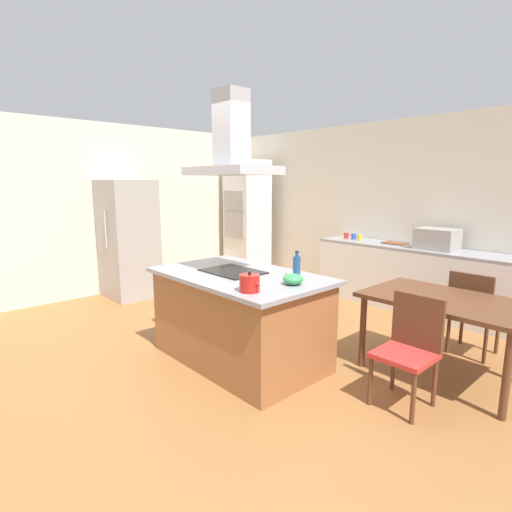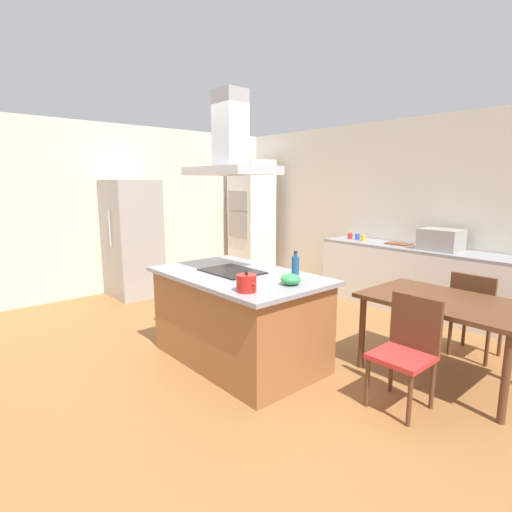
% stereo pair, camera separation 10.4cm
% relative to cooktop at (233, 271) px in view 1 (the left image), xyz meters
% --- Properties ---
extents(ground, '(16.00, 16.00, 0.00)m').
position_rel_cooktop_xyz_m(ground, '(0.10, 1.50, -0.91)').
color(ground, '#936033').
extents(wall_back, '(7.20, 0.10, 2.70)m').
position_rel_cooktop_xyz_m(wall_back, '(0.10, 3.25, 0.44)').
color(wall_back, beige).
rests_on(wall_back, ground).
extents(wall_left, '(0.10, 8.80, 2.70)m').
position_rel_cooktop_xyz_m(wall_left, '(-3.35, 1.00, 0.44)').
color(wall_left, beige).
rests_on(wall_left, ground).
extents(kitchen_island, '(1.77, 1.08, 0.90)m').
position_rel_cooktop_xyz_m(kitchen_island, '(0.10, 0.00, -0.45)').
color(kitchen_island, '#995B33').
rests_on(kitchen_island, ground).
extents(cooktop, '(0.60, 0.44, 0.01)m').
position_rel_cooktop_xyz_m(cooktop, '(0.00, 0.00, 0.00)').
color(cooktop, black).
rests_on(cooktop, kitchen_island).
extents(tea_kettle, '(0.22, 0.17, 0.17)m').
position_rel_cooktop_xyz_m(tea_kettle, '(0.67, -0.36, 0.07)').
color(tea_kettle, '#B21E19').
rests_on(tea_kettle, kitchen_island).
extents(olive_oil_bottle, '(0.07, 0.07, 0.25)m').
position_rel_cooktop_xyz_m(olive_oil_bottle, '(0.58, 0.30, 0.10)').
color(olive_oil_bottle, navy).
rests_on(olive_oil_bottle, kitchen_island).
extents(mixing_bowl, '(0.18, 0.18, 0.10)m').
position_rel_cooktop_xyz_m(mixing_bowl, '(0.75, 0.07, 0.04)').
color(mixing_bowl, '#33934C').
rests_on(mixing_bowl, kitchen_island).
extents(back_counter, '(2.72, 0.62, 0.90)m').
position_rel_cooktop_xyz_m(back_counter, '(0.43, 2.88, -0.46)').
color(back_counter, silver).
rests_on(back_counter, ground).
extents(countertop_microwave, '(0.50, 0.38, 0.28)m').
position_rel_cooktop_xyz_m(countertop_microwave, '(0.78, 2.88, 0.13)').
color(countertop_microwave, '#9E9993').
rests_on(countertop_microwave, back_counter).
extents(coffee_mug_red, '(0.08, 0.08, 0.09)m').
position_rel_cooktop_xyz_m(coffee_mug_red, '(-0.67, 2.89, 0.04)').
color(coffee_mug_red, red).
rests_on(coffee_mug_red, back_counter).
extents(coffee_mug_blue, '(0.08, 0.08, 0.09)m').
position_rel_cooktop_xyz_m(coffee_mug_blue, '(-0.54, 2.91, 0.04)').
color(coffee_mug_blue, '#2D56B2').
rests_on(coffee_mug_blue, back_counter).
extents(coffee_mug_yellow, '(0.08, 0.08, 0.09)m').
position_rel_cooktop_xyz_m(coffee_mug_yellow, '(-0.39, 2.84, 0.04)').
color(coffee_mug_yellow, gold).
rests_on(coffee_mug_yellow, back_counter).
extents(cutting_board, '(0.34, 0.24, 0.02)m').
position_rel_cooktop_xyz_m(cutting_board, '(0.16, 2.93, 0.00)').
color(cutting_board, brown).
rests_on(cutting_board, back_counter).
extents(wall_oven_stack, '(0.70, 0.66, 2.20)m').
position_rel_cooktop_xyz_m(wall_oven_stack, '(-2.80, 2.65, 0.20)').
color(wall_oven_stack, silver).
rests_on(wall_oven_stack, ground).
extents(refrigerator, '(0.80, 0.73, 1.82)m').
position_rel_cooktop_xyz_m(refrigerator, '(-2.88, 0.25, 0.00)').
color(refrigerator, '#9E9993').
rests_on(refrigerator, ground).
extents(dining_table, '(1.40, 0.90, 0.75)m').
position_rel_cooktop_xyz_m(dining_table, '(1.64, 1.16, -0.24)').
color(dining_table, '#59331E').
rests_on(dining_table, ground).
extents(chair_facing_island, '(0.42, 0.42, 0.89)m').
position_rel_cooktop_xyz_m(chair_facing_island, '(1.64, 0.50, -0.40)').
color(chair_facing_island, red).
rests_on(chair_facing_island, ground).
extents(chair_facing_back_wall, '(0.42, 0.42, 0.89)m').
position_rel_cooktop_xyz_m(chair_facing_back_wall, '(1.64, 1.83, -0.40)').
color(chair_facing_back_wall, red).
rests_on(chair_facing_back_wall, ground).
extents(range_hood, '(0.90, 0.55, 0.78)m').
position_rel_cooktop_xyz_m(range_hood, '(-0.00, 0.00, 1.20)').
color(range_hood, '#ADADB2').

